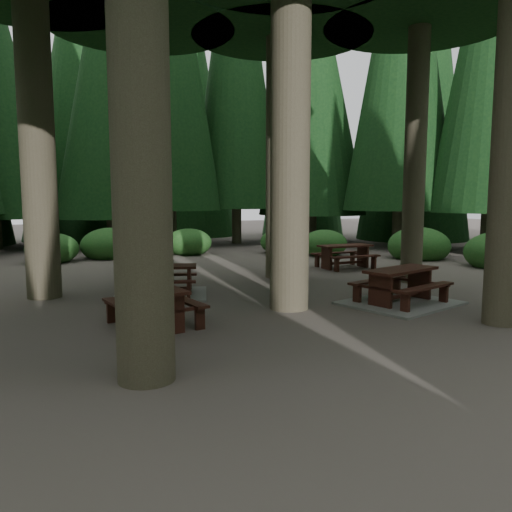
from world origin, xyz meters
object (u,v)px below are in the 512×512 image
object	(u,v)px
picnic_table_b	(154,300)
picnic_table_c	(161,286)
picnic_table_d	(345,253)
picnic_table_a	(400,292)

from	to	relation	value
picnic_table_b	picnic_table_c	size ratio (longest dim) A/B	0.77
picnic_table_d	picnic_table_c	bearing A→B (deg)	-162.32
picnic_table_b	picnic_table_d	size ratio (longest dim) A/B	1.06
picnic_table_c	picnic_table_d	size ratio (longest dim) A/B	1.38
picnic_table_a	picnic_table_c	xyz separation A→B (m)	(-4.87, 2.98, -0.03)
picnic_table_d	picnic_table_a	bearing A→B (deg)	-111.97
picnic_table_c	picnic_table_d	distance (m)	7.26
picnic_table_c	picnic_table_a	bearing A→B (deg)	-15.70
picnic_table_a	picnic_table_c	bearing A→B (deg)	130.35
picnic_table_a	picnic_table_b	distance (m)	5.55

